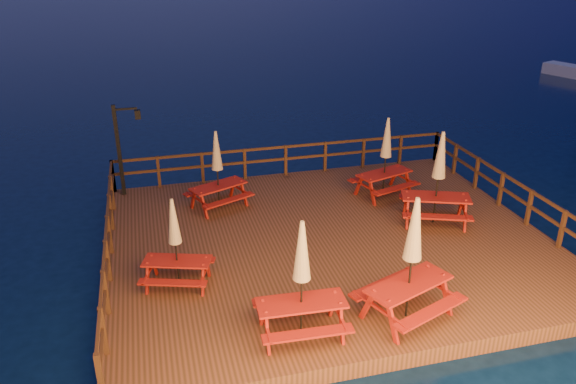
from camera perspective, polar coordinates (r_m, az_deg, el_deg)
The scene contains 11 objects.
ground at distance 15.97m, azimuth 4.12°, elevation -5.92°, with size 500.00×500.00×0.00m, color #051532.
deck at distance 15.88m, azimuth 4.14°, elevation -5.30°, with size 12.00×10.00×0.40m, color #422915.
deck_piles at distance 16.12m, azimuth 4.09°, elevation -6.85°, with size 11.44×9.44×1.40m.
railing at distance 16.96m, azimuth 2.34°, elevation 0.38°, with size 11.80×9.75×1.10m.
lamp_post at distance 18.56m, azimuth -16.42°, elevation 4.92°, with size 0.85×0.18×3.00m.
picnic_table_0 at distance 12.16m, azimuth 12.46°, elevation -6.51°, with size 2.47×2.26×2.87m.
picnic_table_1 at distance 18.14m, azimuth 9.89°, elevation 3.64°, with size 2.19×1.98×2.61m.
picnic_table_2 at distance 13.37m, azimuth -11.39°, elevation -4.97°, with size 1.91×1.73×2.27m.
picnic_table_3 at distance 16.56m, azimuth 15.02°, elevation 1.52°, with size 2.40×2.20×2.79m.
picnic_table_4 at distance 17.16m, azimuth -7.20°, elevation 2.37°, with size 2.15×2.00×2.47m.
picnic_table_5 at distance 11.42m, azimuth 1.39°, elevation -8.71°, with size 1.93×1.62×2.66m.
Camera 1 is at (-4.60, -13.08, 7.94)m, focal length 35.00 mm.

